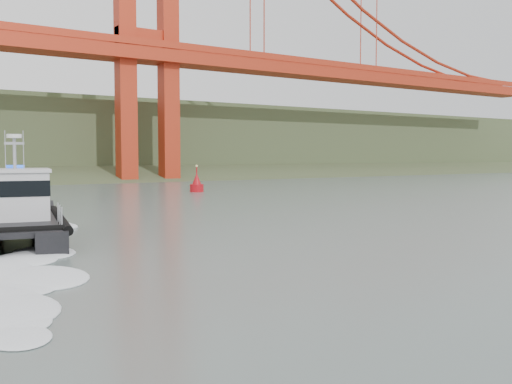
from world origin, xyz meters
TOP-DOWN VIEW (x-y plane):
  - ground at (0.00, 0.00)m, footprint 400.00×400.00m
  - patrol_boat at (-11.40, 12.67)m, footprint 6.57×12.79m
  - nav_buoy at (15.74, 44.25)m, footprint 1.73×1.73m

SIDE VIEW (x-z plane):
  - ground at x=0.00m, z-range 0.00..0.00m
  - nav_buoy at x=15.74m, z-range -0.86..2.76m
  - patrol_boat at x=-11.40m, z-range -1.48..4.44m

